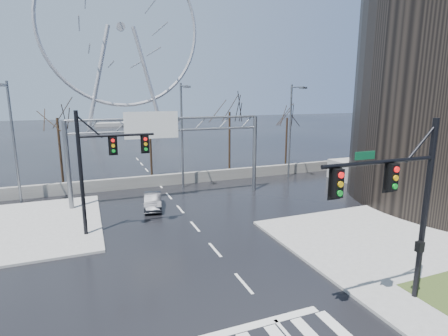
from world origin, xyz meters
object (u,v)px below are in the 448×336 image
signal_mast_far (99,161)px  signal_mast_near (404,197)px  ferris_wheel (121,34)px  sign_gantry (165,140)px  car (153,201)px

signal_mast_far → signal_mast_near: bearing=-49.7°
signal_mast_near → signal_mast_far: size_ratio=1.00×
ferris_wheel → signal_mast_far: bearing=-97.2°
signal_mast_far → ferris_wheel: size_ratio=0.16×
signal_mast_far → sign_gantry: signal_mast_far is taller
sign_gantry → car: bearing=-129.3°
signal_mast_far → ferris_wheel: 89.30m
signal_mast_near → ferris_wheel: (-0.14, 99.04, 21.26)m
signal_mast_near → ferris_wheel: size_ratio=0.16×
signal_mast_far → sign_gantry: 8.14m
signal_mast_near → car: signal_mast_near is taller
signal_mast_near → ferris_wheel: bearing=90.1°
signal_mast_near → car: bearing=112.6°
sign_gantry → ferris_wheel: ferris_wheel is taller
signal_mast_near → car: 18.97m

